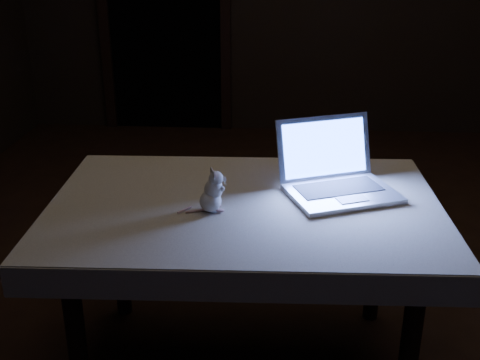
# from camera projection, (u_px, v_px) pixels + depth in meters

# --- Properties ---
(floor) EXTENTS (5.00, 5.00, 0.00)m
(floor) POSITION_uv_depth(u_px,v_px,m) (311.00, 293.00, 2.77)
(floor) COLOR black
(floor) RESTS_ON ground
(table) EXTENTS (1.27, 0.84, 0.67)m
(table) POSITION_uv_depth(u_px,v_px,m) (245.00, 287.00, 2.21)
(table) COLOR black
(table) RESTS_ON floor
(tablecloth) EXTENTS (1.49, 1.14, 0.10)m
(tablecloth) POSITION_uv_depth(u_px,v_px,m) (270.00, 215.00, 2.10)
(tablecloth) COLOR beige
(tablecloth) RESTS_ON table
(laptop) EXTENTS (0.46, 0.44, 0.25)m
(laptop) POSITION_uv_depth(u_px,v_px,m) (344.00, 163.00, 2.08)
(laptop) COLOR silver
(laptop) RESTS_ON tablecloth
(plush_mouse) EXTENTS (0.12, 0.12, 0.15)m
(plush_mouse) POSITION_uv_depth(u_px,v_px,m) (210.00, 190.00, 1.99)
(plush_mouse) COLOR silver
(plush_mouse) RESTS_ON tablecloth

